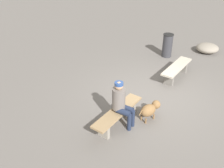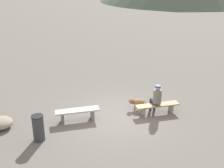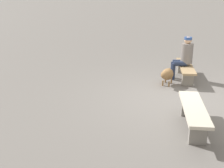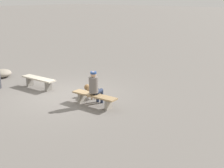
{
  "view_description": "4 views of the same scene",
  "coord_description": "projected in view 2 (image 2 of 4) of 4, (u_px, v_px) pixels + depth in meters",
  "views": [
    {
      "loc": [
        6.03,
        3.16,
        4.44
      ],
      "look_at": [
        0.74,
        -1.1,
        0.42
      ],
      "focal_mm": 40.66,
      "sensor_mm": 36.0,
      "label": 1
    },
    {
      "loc": [
        -2.17,
        -10.31,
        5.69
      ],
      "look_at": [
        0.15,
        1.7,
        0.75
      ],
      "focal_mm": 46.2,
      "sensor_mm": 36.0,
      "label": 2
    },
    {
      "loc": [
        -7.06,
        0.64,
        2.74
      ],
      "look_at": [
        -0.72,
        1.73,
        0.54
      ],
      "focal_mm": 47.07,
      "sensor_mm": 36.0,
      "label": 3
    },
    {
      "loc": [
        8.68,
        -7.63,
        3.86
      ],
      "look_at": [
        1.42,
        1.29,
        0.45
      ],
      "focal_mm": 47.52,
      "sensor_mm": 36.0,
      "label": 4
    }
  ],
  "objects": [
    {
      "name": "trash_bin",
      "position": [
        38.0,
        128.0,
        10.09
      ],
      "size": [
        0.43,
        0.43,
        0.97
      ],
      "color": "#38383D",
      "rests_on": "ground"
    },
    {
      "name": "bench_left",
      "position": [
        77.0,
        113.0,
        11.45
      ],
      "size": [
        1.77,
        0.52,
        0.47
      ],
      "rotation": [
        0.0,
        0.0,
        0.06
      ],
      "color": "gray",
      "rests_on": "ground"
    },
    {
      "name": "bench_right",
      "position": [
        157.0,
        107.0,
        12.0
      ],
      "size": [
        1.86,
        0.49,
        0.43
      ],
      "rotation": [
        0.0,
        0.0,
        0.06
      ],
      "color": "gray",
      "rests_on": "ground"
    },
    {
      "name": "dog",
      "position": [
        137.0,
        102.0,
        12.38
      ],
      "size": [
        0.75,
        0.43,
        0.49
      ],
      "rotation": [
        0.0,
        0.0,
        2.9
      ],
      "color": "olive",
      "rests_on": "ground"
    },
    {
      "name": "ground",
      "position": [
        116.0,
        117.0,
        11.92
      ],
      "size": [
        210.0,
        210.0,
        0.06
      ],
      "primitive_type": "cube",
      "color": "slate"
    },
    {
      "name": "boulder",
      "position": [
        0.0,
        123.0,
        11.0
      ],
      "size": [
        1.29,
        1.3,
        0.39
      ],
      "primitive_type": "ellipsoid",
      "rotation": [
        0.0,
        0.0,
        0.68
      ],
      "color": "gray",
      "rests_on": "ground"
    },
    {
      "name": "seated_person",
      "position": [
        156.0,
        97.0,
        11.9
      ],
      "size": [
        0.39,
        0.62,
        1.29
      ],
      "rotation": [
        0.0,
        0.0,
        0.12
      ],
      "color": "slate",
      "rests_on": "ground"
    }
  ]
}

